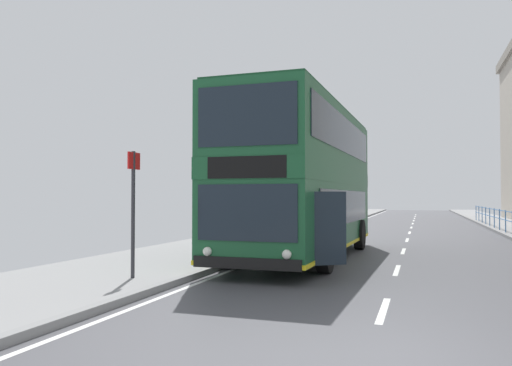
% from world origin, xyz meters
% --- Properties ---
extents(ground, '(15.80, 140.00, 0.20)m').
position_xyz_m(ground, '(-0.72, -0.00, 0.04)').
color(ground, '#48484D').
extents(double_decker_bus_main, '(3.23, 10.28, 4.49)m').
position_xyz_m(double_decker_bus_main, '(-2.77, 9.21, 2.35)').
color(double_decker_bus_main, '#19512D').
rests_on(double_decker_bus_main, ground).
extents(bus_stop_sign_near, '(0.08, 0.44, 2.66)m').
position_xyz_m(bus_stop_sign_near, '(-5.19, 3.52, 1.78)').
color(bus_stop_sign_near, '#2D2D33').
rests_on(bus_stop_sign_near, ground).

